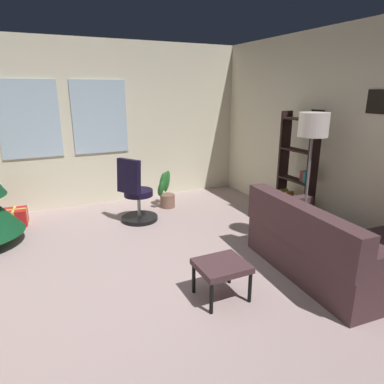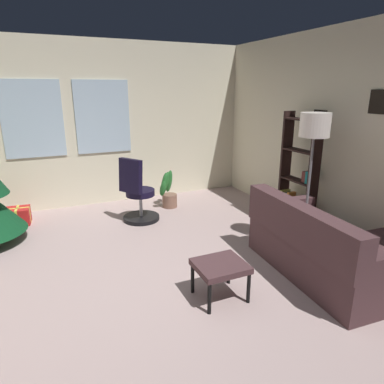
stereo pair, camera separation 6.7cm
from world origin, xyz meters
name	(u,v)px [view 1 (the left image)]	position (x,y,z in m)	size (l,w,h in m)	color
ground_plane	(157,298)	(0.00, 0.00, -0.05)	(5.40, 6.21, 0.10)	#AD9491
wall_back_with_windows	(91,125)	(-0.02, 3.15, 1.38)	(5.40, 0.12, 2.75)	beige
wall_right_with_frames	(367,140)	(2.75, 0.00, 1.38)	(0.12, 6.21, 2.75)	beige
couch	(336,250)	(1.90, -0.47, 0.29)	(1.56, 1.81, 0.84)	#482E31
footstool	(222,268)	(0.55, -0.33, 0.32)	(0.48, 0.43, 0.37)	#482E31
gift_box_red	(15,217)	(-1.32, 2.59, 0.13)	(0.36, 0.33, 0.26)	red
office_chair	(136,198)	(0.38, 1.97, 0.38)	(0.59, 0.58, 1.00)	black
bookshelf	(296,178)	(2.49, 0.87, 0.73)	(0.18, 0.64, 1.66)	black
floor_lamp	(313,135)	(2.05, 0.20, 1.44)	(0.35, 0.35, 1.71)	slate
potted_plant	(166,192)	(1.03, 2.43, 0.26)	(0.37, 0.37, 0.62)	brown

